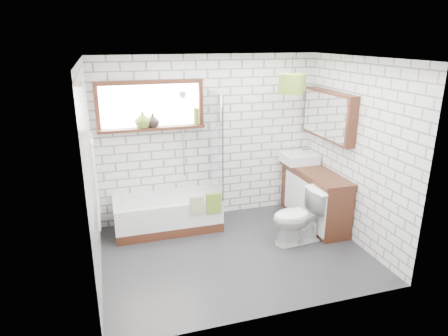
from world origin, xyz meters
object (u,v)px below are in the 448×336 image
object	(u,v)px
basin	(299,158)
pendant	(291,84)
toilet	(299,217)
bathtub	(168,213)
vanity	(314,196)

from	to	relation	value
basin	pendant	distance (m)	1.26
toilet	pendant	world-z (taller)	pendant
basin	pendant	xyz separation A→B (m)	(-0.32, -0.23, 1.20)
bathtub	basin	distance (m)	2.23
basin	toilet	world-z (taller)	basin
vanity	pendant	xyz separation A→B (m)	(-0.38, 0.21, 1.69)
vanity	toilet	size ratio (longest dim) A/B	1.89
vanity	toilet	world-z (taller)	vanity
bathtub	pendant	world-z (taller)	pendant
bathtub	pendant	xyz separation A→B (m)	(1.82, -0.19, 1.85)
basin	toilet	xyz separation A→B (m)	(-0.47, -0.97, -0.52)
bathtub	vanity	xyz separation A→B (m)	(2.19, -0.40, 0.17)
bathtub	basin	xyz separation A→B (m)	(2.13, 0.04, 0.66)
basin	pendant	world-z (taller)	pendant
basin	vanity	bearing A→B (deg)	-82.20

